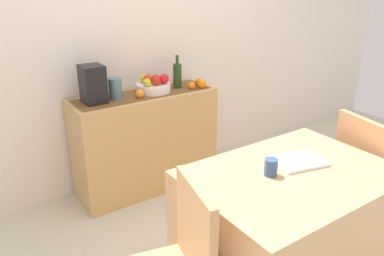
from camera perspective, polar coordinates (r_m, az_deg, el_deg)
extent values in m
cube|color=beige|center=(2.88, 5.08, -15.52)|extent=(6.40, 6.40, 0.02)
cube|color=silver|center=(3.31, -7.47, 14.96)|extent=(6.40, 0.06, 2.70)
cube|color=tan|center=(3.26, -6.91, -2.07)|extent=(1.19, 0.42, 0.84)
cube|color=brown|center=(3.12, -7.26, 5.10)|extent=(1.12, 0.32, 0.01)
cylinder|color=white|center=(3.15, -5.79, 6.03)|extent=(0.28, 0.28, 0.07)
sphere|color=red|center=(3.12, -4.23, 7.34)|extent=(0.08, 0.08, 0.08)
sphere|color=#B53C21|center=(3.13, -6.56, 7.29)|extent=(0.08, 0.08, 0.08)
sphere|color=#BD342B|center=(3.17, -5.45, 7.43)|extent=(0.07, 0.07, 0.07)
sphere|color=gold|center=(3.18, -7.31, 7.38)|extent=(0.07, 0.07, 0.07)
sphere|color=red|center=(3.08, -5.34, 7.03)|extent=(0.07, 0.07, 0.07)
sphere|color=gold|center=(3.05, -6.75, 6.76)|extent=(0.07, 0.07, 0.07)
cylinder|color=#213D17|center=(3.24, -2.20, 7.77)|extent=(0.07, 0.07, 0.21)
cylinder|color=#213D17|center=(3.21, -2.24, 10.20)|extent=(0.03, 0.03, 0.07)
cube|color=black|center=(2.92, -14.60, 6.31)|extent=(0.16, 0.18, 0.29)
cylinder|color=slate|center=(3.00, -11.39, 5.77)|extent=(0.10, 0.10, 0.17)
sphere|color=orange|center=(3.33, 1.02, 6.93)|extent=(0.07, 0.07, 0.07)
sphere|color=orange|center=(3.25, 1.47, 6.60)|extent=(0.08, 0.08, 0.08)
sphere|color=orange|center=(3.00, -7.81, 5.05)|extent=(0.07, 0.07, 0.07)
sphere|color=orange|center=(3.22, -0.06, 6.35)|extent=(0.06, 0.06, 0.06)
cube|color=tan|center=(2.35, 13.98, -14.41)|extent=(1.14, 0.81, 0.74)
cube|color=white|center=(2.27, 15.71, -4.81)|extent=(0.32, 0.27, 0.02)
cylinder|color=#335387|center=(2.08, 11.72, -5.75)|extent=(0.07, 0.07, 0.09)
cube|color=tan|center=(1.78, 0.53, -14.87)|extent=(0.13, 0.40, 0.45)
cube|color=tan|center=(3.03, 24.84, -10.32)|extent=(0.47, 0.47, 0.45)
cube|color=tan|center=(2.71, 23.73, -3.21)|extent=(0.12, 0.40, 0.45)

